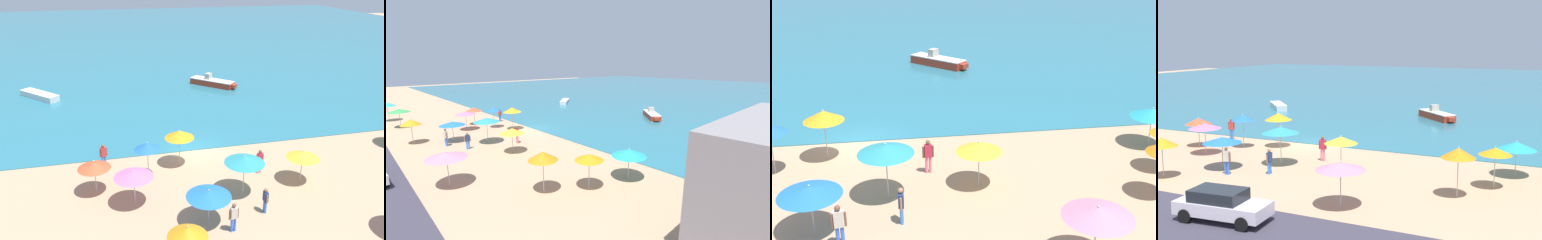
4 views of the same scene
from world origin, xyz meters
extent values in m
plane|color=tan|center=(0.00, 0.00, 0.00)|extent=(160.00, 160.00, 0.00)
cube|color=teal|center=(0.00, 55.00, 0.03)|extent=(150.00, 110.00, 0.05)
cylinder|color=#B2B2B7|center=(5.70, -5.97, 0.89)|extent=(0.05, 0.05, 1.79)
cone|color=gold|center=(5.70, -5.97, 1.96)|extent=(2.12, 2.12, 0.45)
sphere|color=silver|center=(5.70, -5.97, 2.21)|extent=(0.08, 0.08, 0.08)
cylinder|color=#B2B2B7|center=(1.55, -6.43, 1.10)|extent=(0.05, 0.05, 2.19)
cone|color=teal|center=(1.55, -6.43, 2.36)|extent=(2.47, 2.47, 0.43)
sphere|color=silver|center=(1.55, -6.43, 2.60)|extent=(0.08, 0.08, 0.08)
cylinder|color=#B2B2B7|center=(15.84, -2.84, 0.85)|extent=(0.05, 0.05, 1.71)
cone|color=teal|center=(15.84, -2.84, 1.90)|extent=(2.36, 2.36, 0.49)
sphere|color=silver|center=(15.84, -2.84, 2.17)|extent=(0.08, 0.08, 0.08)
cylinder|color=#B2B2B7|center=(-1.33, -8.74, 0.87)|extent=(0.05, 0.05, 1.74)
cone|color=blue|center=(-1.33, -8.74, 1.87)|extent=(2.47, 2.47, 0.37)
sphere|color=silver|center=(-1.33, -8.74, 2.09)|extent=(0.08, 0.08, 0.08)
cylinder|color=#B2B2B7|center=(8.67, -12.16, 0.98)|extent=(0.05, 0.05, 1.96)
cone|color=pink|center=(8.67, -12.16, 2.10)|extent=(2.50, 2.50, 0.38)
sphere|color=silver|center=(8.67, -12.16, 2.32)|extent=(0.08, 0.08, 0.08)
cylinder|color=#B2B2B7|center=(-1.54, -1.96, 1.09)|extent=(0.05, 0.05, 2.17)
cone|color=orange|center=(-1.54, -1.96, 2.39)|extent=(2.04, 2.04, 0.53)
sphere|color=silver|center=(-1.54, -1.96, 2.69)|extent=(0.08, 0.08, 0.08)
cylinder|color=#B2B2B7|center=(-3.91, -3.21, 1.08)|extent=(0.05, 0.05, 2.15)
cylinder|color=pink|center=(3.60, -4.29, 0.42)|extent=(0.14, 0.14, 0.83)
cylinder|color=pink|center=(3.42, -4.31, 0.42)|extent=(0.14, 0.14, 0.83)
cube|color=#C42943|center=(3.51, -4.30, 1.16)|extent=(0.38, 0.26, 0.66)
sphere|color=brown|center=(3.51, -4.30, 1.62)|extent=(0.22, 0.22, 0.22)
cylinder|color=brown|center=(3.75, -4.27, 1.11)|extent=(0.09, 0.09, 0.59)
cylinder|color=brown|center=(3.27, -4.33, 1.11)|extent=(0.09, 0.09, 0.59)
cylinder|color=#4078DF|center=(2.08, -8.47, 0.38)|extent=(0.14, 0.14, 0.76)
cylinder|color=#4078DF|center=(2.07, -8.65, 0.38)|extent=(0.14, 0.14, 0.76)
cube|color=navy|center=(2.07, -8.56, 1.06)|extent=(0.24, 0.37, 0.60)
sphere|color=#A37253|center=(2.07, -8.56, 1.49)|extent=(0.22, 0.22, 0.22)
cylinder|color=#A37253|center=(2.08, -8.32, 1.01)|extent=(0.09, 0.09, 0.54)
cylinder|color=#A37253|center=(2.06, -8.79, 1.01)|extent=(0.09, 0.09, 0.54)
cylinder|color=blue|center=(-0.33, -9.75, 0.42)|extent=(0.14, 0.14, 0.83)
cylinder|color=blue|center=(-0.15, -9.72, 0.42)|extent=(0.14, 0.14, 0.83)
cube|color=beige|center=(-0.24, -9.73, 1.16)|extent=(0.39, 0.27, 0.66)
sphere|color=brown|center=(-0.24, -9.73, 1.62)|extent=(0.22, 0.22, 0.22)
cylinder|color=brown|center=(-0.48, -9.77, 1.11)|extent=(0.09, 0.09, 0.59)
cylinder|color=brown|center=(0.00, -9.70, 1.11)|extent=(0.09, 0.09, 0.59)
cube|color=#B43520|center=(6.08, 16.04, 0.39)|extent=(4.71, 4.72, 0.67)
cube|color=#B43520|center=(8.10, 14.02, 0.45)|extent=(0.85, 0.84, 0.40)
cube|color=silver|center=(6.08, 16.04, 0.76)|extent=(4.76, 4.78, 0.08)
cube|color=#B2AD9E|center=(5.71, 16.42, 1.10)|extent=(1.00, 1.00, 0.76)
camera|label=1|loc=(-6.11, -25.03, 12.99)|focal=35.00mm
camera|label=2|loc=(25.46, -16.44, 7.76)|focal=24.00mm
camera|label=3|loc=(2.00, -25.41, 10.89)|focal=45.00mm
camera|label=4|loc=(18.53, -32.47, 8.10)|focal=45.00mm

